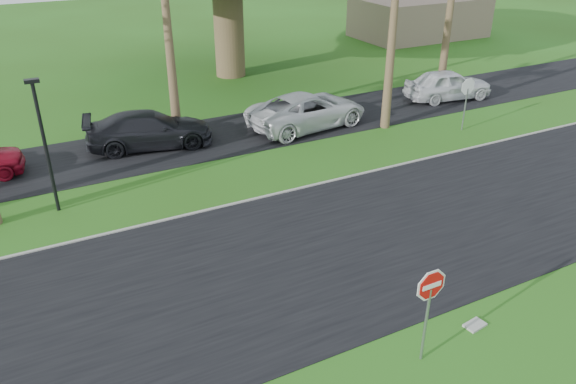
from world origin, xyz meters
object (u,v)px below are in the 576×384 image
(stop_sign_far, at_px, (467,93))
(car_pickup, at_px, (448,85))
(car_minivan, at_px, (308,111))
(stop_sign_near, at_px, (429,297))
(car_dark, at_px, (149,130))

(stop_sign_far, bearing_deg, car_pickup, -123.00)
(stop_sign_far, height_order, car_pickup, stop_sign_far)
(stop_sign_far, height_order, car_minivan, stop_sign_far)
(stop_sign_near, relative_size, car_dark, 0.49)
(car_dark, height_order, car_pickup, car_pickup)
(stop_sign_far, distance_m, car_pickup, 4.83)
(stop_sign_near, height_order, car_minivan, stop_sign_near)
(stop_sign_near, distance_m, car_dark, 15.88)
(stop_sign_far, distance_m, car_dark, 14.42)
(stop_sign_near, height_order, car_dark, stop_sign_near)
(stop_sign_far, relative_size, car_pickup, 0.55)
(stop_sign_far, relative_size, car_minivan, 0.45)
(car_pickup, bearing_deg, stop_sign_near, 144.96)
(car_minivan, relative_size, car_pickup, 1.23)
(car_dark, distance_m, car_pickup, 16.18)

